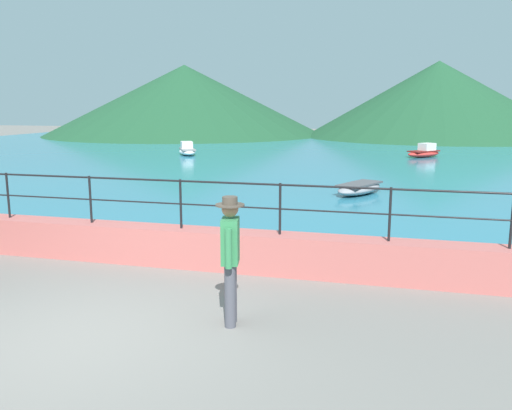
# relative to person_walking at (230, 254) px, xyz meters

# --- Properties ---
(ground_plane) EXTENTS (120.00, 120.00, 0.00)m
(ground_plane) POSITION_rel_person_walking_xyz_m (-1.67, -0.86, -0.98)
(ground_plane) COLOR slate
(promenade_wall) EXTENTS (20.00, 0.56, 0.70)m
(promenade_wall) POSITION_rel_person_walking_xyz_m (-1.67, 2.34, -0.63)
(promenade_wall) COLOR #BC605B
(promenade_wall) RESTS_ON ground
(railing) EXTENTS (18.44, 0.04, 0.90)m
(railing) POSITION_rel_person_walking_xyz_m (-1.67, 2.34, 0.35)
(railing) COLOR black
(railing) RESTS_ON promenade_wall
(lake_water) EXTENTS (64.00, 44.32, 0.06)m
(lake_water) POSITION_rel_person_walking_xyz_m (-1.67, 24.98, -0.95)
(lake_water) COLOR teal
(lake_water) RESTS_ON ground
(hill_main) EXTENTS (23.81, 23.81, 6.75)m
(hill_main) POSITION_rel_person_walking_xyz_m (5.52, 44.45, 2.40)
(hill_main) COLOR #1E4C2D
(hill_main) RESTS_ON ground
(hill_secondary) EXTENTS (27.00, 27.00, 6.71)m
(hill_secondary) POSITION_rel_person_walking_xyz_m (-17.96, 42.63, 2.38)
(hill_secondary) COLOR #1E4C2D
(hill_secondary) RESTS_ON ground
(person_walking) EXTENTS (0.38, 0.56, 1.75)m
(person_walking) POSITION_rel_person_walking_xyz_m (0.00, 0.00, 0.00)
(person_walking) COLOR #4C4C56
(person_walking) RESTS_ON ground
(boat_0) EXTENTS (1.91, 2.45, 0.76)m
(boat_0) POSITION_rel_person_walking_xyz_m (-9.62, 22.31, -0.65)
(boat_0) COLOR white
(boat_0) RESTS_ON lake_water
(boat_2) EXTENTS (2.22, 2.30, 0.76)m
(boat_2) POSITION_rel_person_walking_xyz_m (3.63, 24.40, -0.65)
(boat_2) COLOR red
(boat_2) RESTS_ON lake_water
(boat_3) EXTENTS (1.77, 2.47, 0.36)m
(boat_3) POSITION_rel_person_walking_xyz_m (0.98, 10.87, -0.72)
(boat_3) COLOR gray
(boat_3) RESTS_ON lake_water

